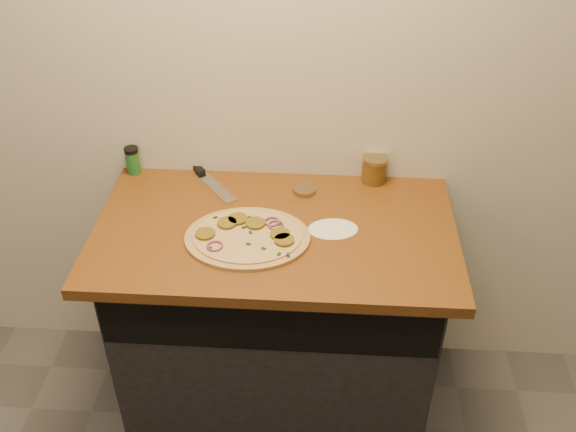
# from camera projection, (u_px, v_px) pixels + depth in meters

# --- Properties ---
(cabinet) EXTENTS (1.10, 0.60, 0.86)m
(cabinet) POSITION_uv_depth(u_px,v_px,m) (277.00, 321.00, 2.42)
(cabinet) COLOR black
(cabinet) RESTS_ON ground
(countertop) EXTENTS (1.20, 0.70, 0.04)m
(countertop) POSITION_uv_depth(u_px,v_px,m) (275.00, 231.00, 2.13)
(countertop) COLOR brown
(countertop) RESTS_ON cabinet
(pizza) EXTENTS (0.42, 0.42, 0.03)m
(pizza) POSITION_uv_depth(u_px,v_px,m) (248.00, 236.00, 2.06)
(pizza) COLOR tan
(pizza) RESTS_ON countertop
(chefs_knife) EXTENTS (0.24, 0.29, 0.02)m
(chefs_knife) POSITION_uv_depth(u_px,v_px,m) (204.00, 175.00, 2.36)
(chefs_knife) COLOR #B7BAC1
(chefs_knife) RESTS_ON countertop
(mason_jar_lid) EXTENTS (0.09, 0.09, 0.02)m
(mason_jar_lid) POSITION_uv_depth(u_px,v_px,m) (304.00, 190.00, 2.28)
(mason_jar_lid) COLOR #9C875A
(mason_jar_lid) RESTS_ON countertop
(salsa_jar) EXTENTS (0.09, 0.09, 0.10)m
(salsa_jar) POSITION_uv_depth(u_px,v_px,m) (374.00, 169.00, 2.32)
(salsa_jar) COLOR maroon
(salsa_jar) RESTS_ON countertop
(spice_shaker) EXTENTS (0.05, 0.05, 0.10)m
(spice_shaker) POSITION_uv_depth(u_px,v_px,m) (133.00, 160.00, 2.36)
(spice_shaker) COLOR #1F6326
(spice_shaker) RESTS_ON countertop
(flour_spill) EXTENTS (0.19, 0.19, 0.00)m
(flour_spill) POSITION_uv_depth(u_px,v_px,m) (333.00, 229.00, 2.11)
(flour_spill) COLOR silver
(flour_spill) RESTS_ON countertop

